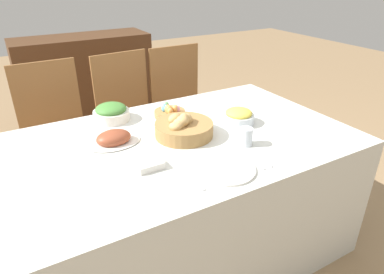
% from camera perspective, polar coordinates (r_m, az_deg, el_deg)
% --- Properties ---
extents(ground_plane, '(12.00, 12.00, 0.00)m').
position_cam_1_polar(ground_plane, '(2.19, -1.30, -17.70)').
color(ground_plane, '#937551').
extents(dining_table, '(1.75, 1.08, 0.74)m').
position_cam_1_polar(dining_table, '(1.95, -1.41, -9.92)').
color(dining_table, silver).
rests_on(dining_table, ground).
extents(chair_far_right, '(0.43, 0.43, 0.99)m').
position_cam_1_polar(chair_far_right, '(2.75, -1.70, 4.90)').
color(chair_far_right, brown).
rests_on(chair_far_right, ground).
extents(chair_far_center, '(0.46, 0.46, 0.99)m').
position_cam_1_polar(chair_far_center, '(2.59, -10.23, 3.04)').
color(chair_far_center, brown).
rests_on(chair_far_center, ground).
extents(chair_far_left, '(0.43, 0.43, 0.99)m').
position_cam_1_polar(chair_far_left, '(2.48, -21.58, 0.48)').
color(chair_far_left, brown).
rests_on(chair_far_left, ground).
extents(sideboard, '(1.21, 0.44, 0.97)m').
position_cam_1_polar(sideboard, '(3.49, -17.06, 7.94)').
color(sideboard, '#4C2D19').
rests_on(sideboard, ground).
extents(bread_basket, '(0.30, 0.30, 0.13)m').
position_cam_1_polar(bread_basket, '(1.76, -1.42, 1.56)').
color(bread_basket, '#9E7542').
rests_on(bread_basket, dining_table).
extents(egg_basket, '(0.18, 0.18, 0.08)m').
position_cam_1_polar(egg_basket, '(2.01, -3.73, 4.18)').
color(egg_basket, '#9E7542').
rests_on(egg_basket, dining_table).
extents(ham_platter, '(0.27, 0.19, 0.08)m').
position_cam_1_polar(ham_platter, '(1.74, -12.90, -0.31)').
color(ham_platter, silver).
rests_on(ham_platter, dining_table).
extents(pineapple_bowl, '(0.17, 0.17, 0.09)m').
position_cam_1_polar(pineapple_bowl, '(1.93, 7.77, 3.43)').
color(pineapple_bowl, silver).
rests_on(pineapple_bowl, dining_table).
extents(green_salad_bowl, '(0.20, 0.20, 0.10)m').
position_cam_1_polar(green_salad_bowl, '(2.00, -13.31, 3.99)').
color(green_salad_bowl, silver).
rests_on(green_salad_bowl, dining_table).
extents(dinner_plate, '(0.26, 0.26, 0.01)m').
position_cam_1_polar(dinner_plate, '(1.49, 5.64, -5.37)').
color(dinner_plate, silver).
rests_on(dinner_plate, dining_table).
extents(fork, '(0.02, 0.17, 0.00)m').
position_cam_1_polar(fork, '(1.42, 0.50, -7.12)').
color(fork, silver).
rests_on(fork, dining_table).
extents(knife, '(0.02, 0.17, 0.00)m').
position_cam_1_polar(knife, '(1.58, 10.25, -3.91)').
color(knife, silver).
rests_on(knife, dining_table).
extents(spoon, '(0.02, 0.17, 0.00)m').
position_cam_1_polar(spoon, '(1.60, 11.08, -3.62)').
color(spoon, silver).
rests_on(spoon, dining_table).
extents(drinking_cup, '(0.07, 0.07, 0.09)m').
position_cam_1_polar(drinking_cup, '(1.69, 8.94, 0.07)').
color(drinking_cup, silver).
rests_on(drinking_cup, dining_table).
extents(butter_dish, '(0.12, 0.07, 0.03)m').
position_cam_1_polar(butter_dish, '(1.50, -7.03, -4.75)').
color(butter_dish, silver).
rests_on(butter_dish, dining_table).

